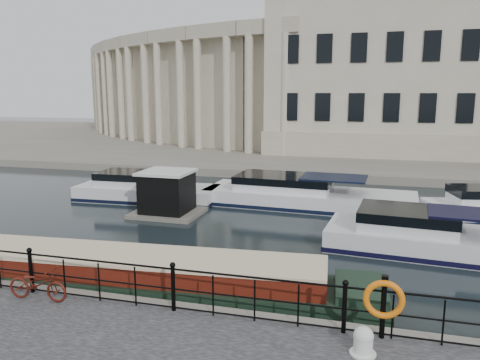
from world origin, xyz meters
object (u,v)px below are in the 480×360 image
(mooring_bollard, at_px, (363,341))
(life_ring_post, at_px, (384,300))
(bicycle, at_px, (38,284))
(narrowboat, at_px, (104,279))
(harbour_hut, at_px, (167,195))

(mooring_bollard, xyz_separation_m, life_ring_post, (0.38, 0.71, 0.60))
(bicycle, relative_size, narrowboat, 0.10)
(bicycle, xyz_separation_m, mooring_bollard, (7.94, -0.42, -0.15))
(life_ring_post, height_order, harbour_hut, harbour_hut)
(life_ring_post, relative_size, harbour_hut, 0.44)
(life_ring_post, xyz_separation_m, narrowboat, (-7.70, 1.73, -1.06))
(life_ring_post, bearing_deg, harbour_hut, 132.77)
(bicycle, relative_size, life_ring_post, 1.16)
(mooring_bollard, xyz_separation_m, harbour_hut, (-9.07, 10.93, 0.12))
(bicycle, height_order, narrowboat, bicycle)
(bicycle, bearing_deg, life_ring_post, -89.65)
(life_ring_post, height_order, narrowboat, life_ring_post)
(narrowboat, bearing_deg, mooring_bollard, -22.64)
(bicycle, xyz_separation_m, narrowboat, (0.62, 2.02, -0.61))
(narrowboat, distance_m, harbour_hut, 8.69)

